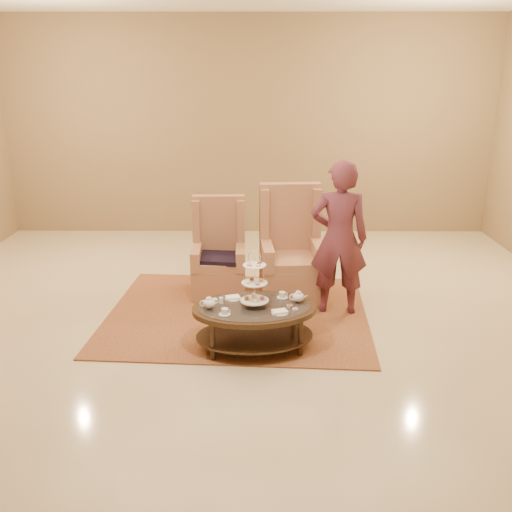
{
  "coord_description": "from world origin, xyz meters",
  "views": [
    {
      "loc": [
        0.18,
        -5.49,
        2.63
      ],
      "look_at": [
        0.14,
        0.2,
        0.78
      ],
      "focal_mm": 40.0,
      "sensor_mm": 36.0,
      "label": 1
    }
  ],
  "objects_px": {
    "armchair_left": "(219,261)",
    "armchair_right": "(291,260)",
    "person": "(339,239)",
    "tea_table": "(255,314)"
  },
  "relations": [
    {
      "from": "armchair_left",
      "to": "armchair_right",
      "type": "bearing_deg",
      "value": -9.16
    },
    {
      "from": "armchair_right",
      "to": "person",
      "type": "distance_m",
      "value": 0.82
    },
    {
      "from": "armchair_right",
      "to": "armchair_left",
      "type": "bearing_deg",
      "value": 168.66
    },
    {
      "from": "armchair_left",
      "to": "tea_table",
      "type": "bearing_deg",
      "value": -75.35
    },
    {
      "from": "armchair_right",
      "to": "person",
      "type": "bearing_deg",
      "value": -48.92
    },
    {
      "from": "armchair_left",
      "to": "armchair_right",
      "type": "relative_size",
      "value": 0.88
    },
    {
      "from": "armchair_left",
      "to": "armchair_right",
      "type": "distance_m",
      "value": 0.89
    },
    {
      "from": "armchair_left",
      "to": "person",
      "type": "height_order",
      "value": "person"
    },
    {
      "from": "tea_table",
      "to": "person",
      "type": "bearing_deg",
      "value": 38.48
    },
    {
      "from": "person",
      "to": "armchair_right",
      "type": "bearing_deg",
      "value": -40.6
    }
  ]
}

